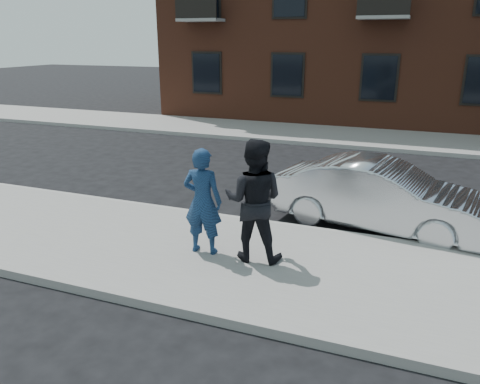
% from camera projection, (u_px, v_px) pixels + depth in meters
% --- Properties ---
extents(ground, '(100.00, 100.00, 0.00)m').
position_uv_depth(ground, '(290.00, 268.00, 7.95)').
color(ground, black).
rests_on(ground, ground).
extents(near_sidewalk, '(50.00, 3.50, 0.15)m').
position_uv_depth(near_sidewalk, '(286.00, 270.00, 7.70)').
color(near_sidewalk, gray).
rests_on(near_sidewalk, ground).
extents(near_curb, '(50.00, 0.10, 0.15)m').
position_uv_depth(near_curb, '(310.00, 231.00, 9.30)').
color(near_curb, '#999691').
rests_on(near_curb, ground).
extents(far_sidewalk, '(50.00, 3.50, 0.15)m').
position_uv_depth(far_sidewalk, '(367.00, 138.00, 17.90)').
color(far_sidewalk, gray).
rests_on(far_sidewalk, ground).
extents(far_curb, '(50.00, 0.10, 0.15)m').
position_uv_depth(far_curb, '(361.00, 148.00, 16.30)').
color(far_curb, '#999691').
rests_on(far_curb, ground).
extents(silver_sedan, '(4.42, 2.16, 1.39)m').
position_uv_depth(silver_sedan, '(380.00, 196.00, 9.42)').
color(silver_sedan, '#B7BABF').
rests_on(silver_sedan, ground).
extents(man_hoodie, '(0.71, 0.53, 1.86)m').
position_uv_depth(man_hoodie, '(203.00, 201.00, 7.93)').
color(man_hoodie, navy).
rests_on(man_hoodie, near_sidewalk).
extents(man_peacoat, '(1.10, 0.91, 2.06)m').
position_uv_depth(man_peacoat, '(254.00, 201.00, 7.67)').
color(man_peacoat, black).
rests_on(man_peacoat, near_sidewalk).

